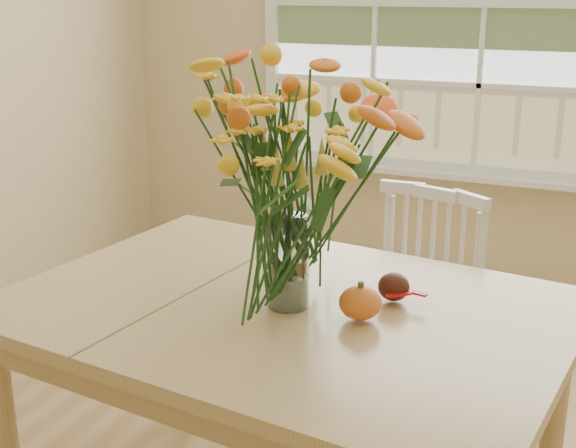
% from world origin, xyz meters
% --- Properties ---
extents(wall_back, '(4.00, 0.02, 2.70)m').
position_xyz_m(wall_back, '(0.00, 2.25, 1.35)').
color(wall_back, '#CFB984').
rests_on(wall_back, floor).
extents(window, '(2.42, 0.12, 1.74)m').
position_xyz_m(window, '(0.00, 2.21, 1.53)').
color(window, silver).
rests_on(window, wall_back).
extents(dining_table, '(1.62, 1.25, 0.80)m').
position_xyz_m(dining_table, '(-0.12, 0.07, 0.71)').
color(dining_table, tan).
rests_on(dining_table, floor).
extents(windsor_chair, '(0.52, 0.51, 0.92)m').
position_xyz_m(windsor_chair, '(0.06, 0.84, 0.52)').
color(windsor_chair, white).
rests_on(windsor_chair, floor).
extents(flower_vase, '(0.53, 0.53, 0.62)m').
position_xyz_m(flower_vase, '(-0.11, 0.05, 1.18)').
color(flower_vase, white).
rests_on(flower_vase, dining_table).
extents(pumpkin, '(0.11, 0.11, 0.09)m').
position_xyz_m(pumpkin, '(0.10, 0.04, 0.84)').
color(pumpkin, orange).
rests_on(pumpkin, dining_table).
extents(turkey_figurine, '(0.09, 0.07, 0.10)m').
position_xyz_m(turkey_figurine, '(-0.11, 0.11, 0.84)').
color(turkey_figurine, '#CCB78C').
rests_on(turkey_figurine, dining_table).
extents(dark_gourd, '(0.13, 0.09, 0.08)m').
position_xyz_m(dark_gourd, '(0.15, 0.19, 0.84)').
color(dark_gourd, '#38160F').
rests_on(dark_gourd, dining_table).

